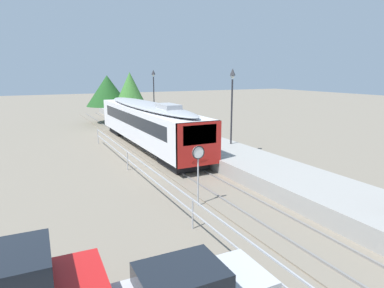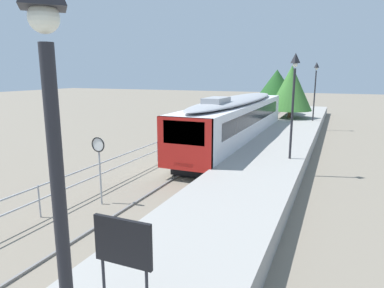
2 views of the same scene
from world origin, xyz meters
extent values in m
plane|color=slate|center=(-3.00, 22.00, 0.00)|extent=(160.00, 160.00, 0.00)
cube|color=slate|center=(0.00, 22.00, 0.03)|extent=(3.20, 60.00, 0.06)
cube|color=slate|center=(-0.72, 22.00, 0.10)|extent=(0.08, 60.00, 0.08)
cube|color=slate|center=(0.72, 22.00, 0.10)|extent=(0.08, 60.00, 0.08)
cube|color=silver|center=(0.00, 26.77, 1.96)|extent=(2.80, 18.30, 2.55)
cube|color=red|center=(0.00, 17.72, 1.96)|extent=(2.80, 0.24, 2.55)
cube|color=black|center=(0.00, 17.64, 2.53)|extent=(2.13, 0.08, 1.12)
cube|color=black|center=(0.00, 26.77, 2.37)|extent=(2.82, 15.38, 0.92)
ellipsoid|color=#9EA0A5|center=(0.00, 26.77, 3.42)|extent=(2.69, 17.57, 0.44)
cube|color=#9EA0A5|center=(0.00, 22.19, 3.70)|extent=(1.10, 2.20, 0.36)
cube|color=#EAE5C6|center=(0.00, 17.65, 0.97)|extent=(1.00, 0.10, 0.20)
cube|color=black|center=(0.00, 20.02, 0.42)|extent=(2.24, 3.20, 0.55)
cube|color=black|center=(0.00, 33.52, 0.42)|extent=(2.24, 3.20, 0.55)
cube|color=#999691|center=(3.25, 22.00, 0.45)|extent=(3.90, 60.00, 0.90)
cylinder|color=#232328|center=(4.45, 21.18, 3.20)|extent=(0.12, 0.12, 4.60)
pyramid|color=#232328|center=(4.45, 21.18, 6.00)|extent=(0.34, 0.34, 0.50)
sphere|color=silver|center=(4.45, 21.18, 5.68)|extent=(0.24, 0.24, 0.24)
cylinder|color=#232328|center=(4.45, 37.01, 3.20)|extent=(0.12, 0.12, 4.60)
pyramid|color=#232328|center=(4.45, 37.01, 6.00)|extent=(0.34, 0.34, 0.50)
sphere|color=silver|center=(4.45, 37.01, 5.68)|extent=(0.24, 0.24, 0.24)
cylinder|color=#9EA0A5|center=(-2.03, 13.97, 1.10)|extent=(0.07, 0.07, 2.20)
cylinder|color=white|center=(-2.03, 13.95, 2.50)|extent=(0.60, 0.03, 0.60)
torus|color=black|center=(-2.03, 13.93, 2.50)|extent=(0.61, 0.05, 0.61)
cube|color=#9EA0A5|center=(-3.30, 12.00, 1.20)|extent=(0.05, 36.00, 0.05)
cube|color=#9EA0A5|center=(-3.30, 12.00, 0.69)|extent=(0.05, 36.00, 0.05)
cylinder|color=#9EA0A5|center=(-3.30, 12.00, 0.62)|extent=(0.06, 0.06, 1.25)
cylinder|color=#9EA0A5|center=(-3.30, 21.00, 0.62)|extent=(0.06, 0.06, 1.25)
cylinder|color=#9EA0A5|center=(-3.30, 30.00, 0.62)|extent=(0.06, 0.06, 1.25)
cube|color=black|center=(-5.85, 7.55, 1.28)|extent=(2.02, 1.58, 0.50)
cylinder|color=black|center=(-4.27, 8.30, 0.31)|extent=(0.62, 0.21, 0.62)
cylinder|color=brown|center=(2.13, 38.37, 0.83)|extent=(0.36, 0.36, 1.66)
cone|color=#38702D|center=(2.13, 38.37, 3.84)|extent=(4.19, 4.19, 4.36)
cylinder|color=brown|center=(0.24, 41.23, 1.05)|extent=(0.36, 0.36, 2.10)
cone|color=#1E4C1E|center=(0.24, 41.23, 3.88)|extent=(4.97, 4.97, 3.56)
camera|label=1|loc=(-8.75, 1.21, 5.96)|focal=31.37mm
camera|label=2|loc=(6.58, 3.26, 5.26)|focal=32.01mm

